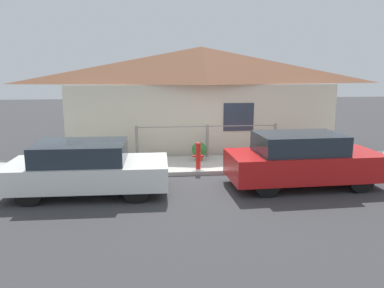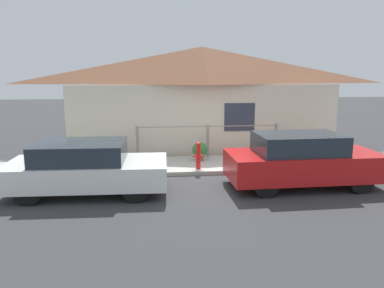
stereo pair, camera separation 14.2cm
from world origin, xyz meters
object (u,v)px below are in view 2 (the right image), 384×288
Objects in this scene: fire_hydrant at (198,155)px; potted_plant_near_hydrant at (200,150)px; car_left at (86,167)px; potted_plant_corner at (280,148)px; potted_plant_by_fence at (115,153)px; car_right at (302,160)px.

fire_hydrant is 1.04m from potted_plant_near_hydrant.
car_left is 7.22× the size of potted_plant_corner.
potted_plant_by_fence is at bearing 179.23° from potted_plant_corner.
potted_plant_by_fence is at bearing 148.34° from car_right.
potted_plant_corner is (6.02, 2.92, -0.25)m from car_left.
car_left is 3.46m from fire_hydrant.
car_left reaches higher than potted_plant_corner.
car_left is 4.18m from potted_plant_near_hydrant.
car_left reaches higher than potted_plant_by_fence.
car_left is 6.70m from potted_plant_corner.
car_right reaches higher than fire_hydrant.
potted_plant_corner is (5.62, -0.08, 0.06)m from potted_plant_by_fence.
car_left reaches higher than fire_hydrant.
fire_hydrant is at bearing 29.75° from car_left.
potted_plant_near_hydrant is (0.17, 1.03, -0.09)m from fire_hydrant.
car_left is 6.47× the size of potted_plant_near_hydrant.
potted_plant_corner is (2.99, 1.27, -0.13)m from fire_hydrant.
fire_hydrant reaches higher than potted_plant_corner.
car_right is at bearing 1.14° from car_left.
fire_hydrant is at bearing -156.98° from potted_plant_corner.
potted_plant_near_hydrant is at bearing -6.51° from potted_plant_by_fence.
potted_plant_by_fence is 0.83× the size of potted_plant_corner.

